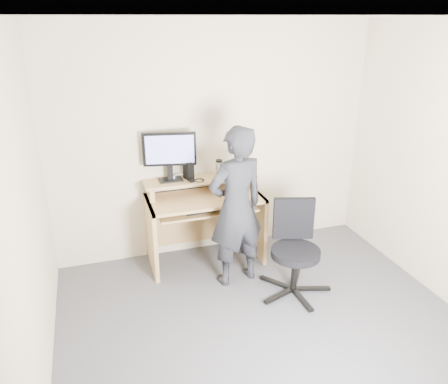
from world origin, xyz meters
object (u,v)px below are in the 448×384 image
desk (203,212)px  office_chair (295,245)px  person (236,208)px  monitor (170,152)px

desk → office_chair: 1.09m
desk → person: 0.63m
monitor → office_chair: 1.55m
desk → person: bearing=-71.1°
monitor → person: (0.50, -0.63, -0.42)m
desk → office_chair: desk is taller
monitor → person: 0.91m
office_chair → person: size_ratio=0.55×
desk → monitor: 0.75m
person → desk: bearing=-82.6°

